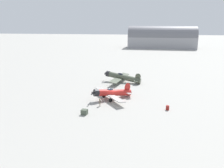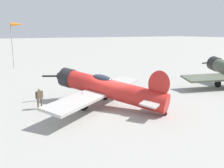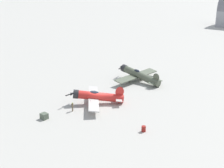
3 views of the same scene
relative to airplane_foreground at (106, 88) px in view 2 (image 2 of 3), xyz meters
The scene contains 4 objects.
ground_plane 1.50m from the airplane_foreground, 33.70° to the left, with size 400.00×400.00×0.00m, color #A8A59E.
airplane_foreground is the anchor object (origin of this frame).
ground_crew_mechanic 4.95m from the airplane_foreground, 111.06° to the right, with size 0.34×0.59×1.58m.
windsock_mast 24.71m from the airplane_foreground, behind, with size 0.60×2.13×6.93m.
Camera 2 is at (15.56, -8.59, 5.63)m, focal length 39.38 mm.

